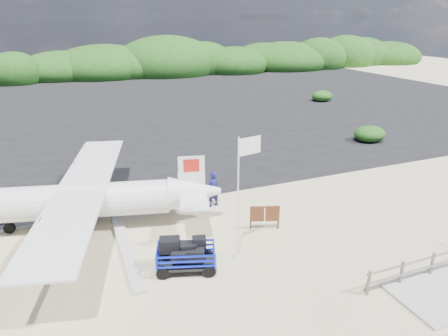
# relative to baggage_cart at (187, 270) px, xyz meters

# --- Properties ---
(ground) EXTENTS (160.00, 160.00, 0.00)m
(ground) POSITION_rel_baggage_cart_xyz_m (2.53, 1.19, 0.00)
(ground) COLOR beige
(asphalt_apron) EXTENTS (90.00, 50.00, 0.04)m
(asphalt_apron) POSITION_rel_baggage_cart_xyz_m (2.53, 31.19, 0.00)
(asphalt_apron) COLOR #B2B2B2
(asphalt_apron) RESTS_ON ground
(lagoon) EXTENTS (9.00, 7.00, 0.40)m
(lagoon) POSITION_rel_baggage_cart_xyz_m (-6.47, 2.69, 0.00)
(lagoon) COLOR #B2B2B2
(lagoon) RESTS_ON ground
(walkway_pad) EXTENTS (3.50, 2.50, 0.10)m
(walkway_pad) POSITION_rel_baggage_cart_xyz_m (8.03, -4.81, 0.00)
(walkway_pad) COLOR #B2B2B2
(walkway_pad) RESTS_ON ground
(vegetation_band) EXTENTS (124.00, 8.00, 4.40)m
(vegetation_band) POSITION_rel_baggage_cart_xyz_m (2.53, 56.19, 0.00)
(vegetation_band) COLOR #B2B2B2
(vegetation_band) RESTS_ON ground
(fence) EXTENTS (6.40, 2.00, 1.10)m
(fence) POSITION_rel_baggage_cart_xyz_m (8.53, -3.81, 0.00)
(fence) COLOR #B2B2B2
(fence) RESTS_ON ground
(baggage_cart) EXTENTS (2.73, 2.06, 1.21)m
(baggage_cart) POSITION_rel_baggage_cart_xyz_m (0.00, 0.00, 0.00)
(baggage_cart) COLOR #0D1FC5
(baggage_cart) RESTS_ON ground
(flagpole) EXTENTS (1.10, 0.63, 5.15)m
(flagpole) POSITION_rel_baggage_cart_xyz_m (2.19, 0.07, 0.00)
(flagpole) COLOR white
(flagpole) RESTS_ON ground
(signboard) EXTENTS (1.42, 0.62, 1.20)m
(signboard) POSITION_rel_baggage_cart_xyz_m (4.31, 1.76, 0.00)
(signboard) COLOR brown
(signboard) RESTS_ON ground
(crew_a) EXTENTS (0.80, 0.62, 1.96)m
(crew_a) POSITION_rel_baggage_cart_xyz_m (2.94, 4.92, 0.98)
(crew_a) COLOR navy
(crew_a) RESTS_ON ground
(crew_b) EXTENTS (1.12, 1.02, 1.87)m
(crew_b) POSITION_rel_baggage_cart_xyz_m (1.70, 6.24, 0.93)
(crew_b) COLOR navy
(crew_b) RESTS_ON ground
(aircraft_large) EXTENTS (17.05, 17.05, 4.22)m
(aircraft_large) POSITION_rel_baggage_cart_xyz_m (14.80, 26.73, 0.00)
(aircraft_large) COLOR #B2B2B2
(aircraft_large) RESTS_ON ground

